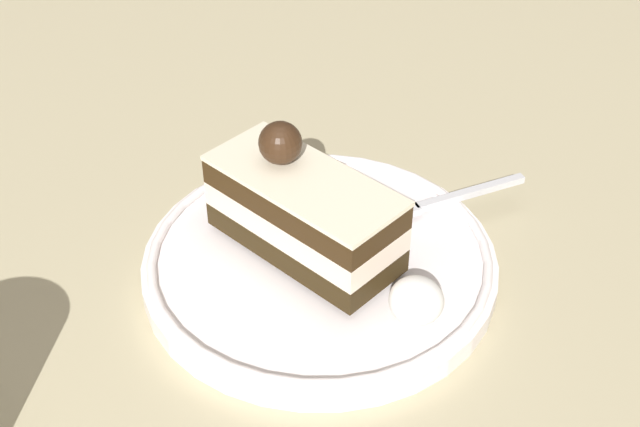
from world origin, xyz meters
name	(u,v)px	position (x,y,z in m)	size (l,w,h in m)	color
ground_plane	(296,278)	(0.00, 0.00, 0.00)	(2.40, 2.40, 0.00)	tan
dessert_plate	(320,262)	(0.00, -0.02, 0.01)	(0.22, 0.22, 0.02)	white
cake_slice	(303,209)	(0.01, -0.01, 0.05)	(0.13, 0.11, 0.08)	black
whipped_cream_dollop	(416,300)	(-0.07, -0.05, 0.03)	(0.03, 0.03, 0.03)	white
fork	(436,203)	(0.02, -0.10, 0.02)	(0.02, 0.13, 0.00)	silver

